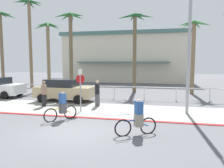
{
  "coord_description": "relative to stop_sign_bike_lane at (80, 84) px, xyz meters",
  "views": [
    {
      "loc": [
        3.46,
        -8.37,
        2.93
      ],
      "look_at": [
        0.35,
        6.0,
        1.45
      ],
      "focal_mm": 34.16,
      "sensor_mm": 36.0,
      "label": 1
    }
  ],
  "objects": [
    {
      "name": "ground_plane",
      "position": [
        1.0,
        6.58,
        -1.68
      ],
      "size": [
        80.0,
        80.0,
        0.0
      ],
      "primitive_type": "plane",
      "color": "#5B5B60"
    },
    {
      "name": "sidewalk_strip",
      "position": [
        1.0,
        0.78,
        -1.67
      ],
      "size": [
        44.0,
        4.0,
        0.02
      ],
      "primitive_type": "cube",
      "color": "#9E9E93",
      "rests_on": "ground"
    },
    {
      "name": "curb_paint",
      "position": [
        1.0,
        -1.22,
        -1.66
      ],
      "size": [
        44.0,
        0.24,
        0.03
      ],
      "primitive_type": "cube",
      "color": "maroon",
      "rests_on": "ground"
    },
    {
      "name": "building_backdrop",
      "position": [
        -0.52,
        22.61,
        2.08
      ],
      "size": [
        19.37,
        9.48,
        7.48
      ],
      "color": "beige",
      "rests_on": "ground"
    },
    {
      "name": "rail_fence",
      "position": [
        1.0,
        5.08,
        -0.84
      ],
      "size": [
        19.51,
        0.08,
        1.04
      ],
      "color": "white",
      "rests_on": "ground"
    },
    {
      "name": "stop_sign_bike_lane",
      "position": [
        0.0,
        0.0,
        0.0
      ],
      "size": [
        0.52,
        0.56,
        2.56
      ],
      "color": "gray",
      "rests_on": "ground"
    },
    {
      "name": "streetlight_curb",
      "position": [
        6.13,
        0.69,
        2.6
      ],
      "size": [
        0.24,
        2.54,
        7.5
      ],
      "color": "#9EA0A5",
      "rests_on": "ground"
    },
    {
      "name": "palm_tree_0",
      "position": [
        -12.93,
        9.4,
        4.79
      ],
      "size": [
        3.3,
        3.25,
        8.66
      ],
      "color": "#756047",
      "rests_on": "ground"
    },
    {
      "name": "palm_tree_1",
      "position": [
        -9.98,
        10.49,
        5.51
      ],
      "size": [
        3.36,
        3.42,
        10.03
      ],
      "color": "#846B4C",
      "rests_on": "ground"
    },
    {
      "name": "palm_tree_2",
      "position": [
        -7.36,
        9.77,
        3.6
      ],
      "size": [
        3.12,
        3.08,
        7.26
      ],
      "color": "#846B4C",
      "rests_on": "ground"
    },
    {
      "name": "palm_tree_3",
      "position": [
        -3.89,
        7.86,
        4.01
      ],
      "size": [
        2.95,
        3.03,
        7.75
      ],
      "color": "brown",
      "rests_on": "ground"
    },
    {
      "name": "palm_tree_4",
      "position": [
        2.2,
        9.35,
        3.96
      ],
      "size": [
        3.65,
        3.24,
        7.72
      ],
      "color": "brown",
      "rests_on": "ground"
    },
    {
      "name": "palm_tree_5",
      "position": [
        7.61,
        9.29,
        3.32
      ],
      "size": [
        2.92,
        3.04,
        6.82
      ],
      "color": "#846B4C",
      "rests_on": "ground"
    },
    {
      "name": "car_tan_1",
      "position": [
        -2.49,
        3.1,
        -0.81
      ],
      "size": [
        4.4,
        2.02,
        1.69
      ],
      "color": "tan",
      "rests_on": "ground"
    },
    {
      "name": "cyclist_yellow_0",
      "position": [
        -0.31,
        -1.88,
        -0.98
      ],
      "size": [
        1.18,
        1.46,
        1.5
      ],
      "color": "black",
      "rests_on": "ground"
    },
    {
      "name": "cyclist_blue_1",
      "position": [
        3.69,
        -3.34,
        -0.98
      ],
      "size": [
        1.63,
        0.92,
        1.5
      ],
      "color": "black",
      "rests_on": "ground"
    },
    {
      "name": "pedestrian_0",
      "position": [
        -2.96,
        1.01,
        -0.88
      ],
      "size": [
        0.47,
        0.46,
        1.72
      ],
      "color": "#232326",
      "rests_on": "ground"
    },
    {
      "name": "pedestrian_1",
      "position": [
        0.51,
        1.8,
        -0.86
      ],
      "size": [
        0.36,
        0.43,
        1.75
      ],
      "color": "#4C4C51",
      "rests_on": "ground"
    }
  ]
}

